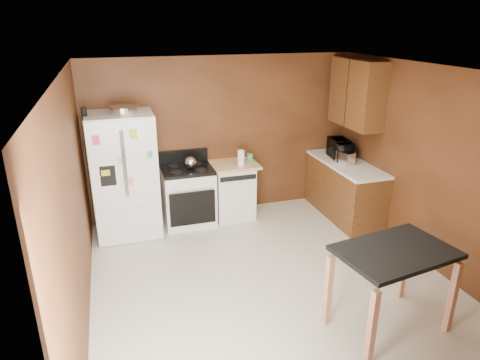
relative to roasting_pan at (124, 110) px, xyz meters
name	(u,v)px	position (x,y,z in m)	size (l,w,h in m)	color
floor	(271,282)	(1.48, -1.85, -1.85)	(4.50, 4.50, 0.00)	beige
ceiling	(278,72)	(1.48, -1.85, 0.65)	(4.50, 4.50, 0.00)	white
wall_back	(222,137)	(1.48, 0.40, -0.60)	(4.20, 4.20, 0.00)	brown
wall_front	(402,309)	(1.48, -4.10, -0.60)	(4.20, 4.20, 0.00)	brown
wall_left	(74,210)	(-0.62, -1.85, -0.60)	(4.50, 4.50, 0.00)	brown
wall_right	(431,168)	(3.58, -1.85, -0.60)	(4.50, 4.50, 0.00)	brown
roasting_pan	(124,110)	(0.00, 0.00, 0.00)	(0.38, 0.38, 0.10)	silver
pen_cup	(84,112)	(-0.51, -0.05, 0.01)	(0.07, 0.07, 0.11)	black
kettle	(191,163)	(0.89, 0.04, -0.86)	(0.18, 0.18, 0.18)	silver
paper_towel	(241,158)	(1.66, -0.04, -0.84)	(0.10, 0.10, 0.24)	white
green_canister	(250,157)	(1.87, 0.17, -0.90)	(0.10, 0.10, 0.11)	#3B9B58
toaster	(345,158)	(3.22, -0.45, -0.85)	(0.16, 0.26, 0.19)	silver
microwave	(340,150)	(3.28, -0.16, -0.81)	(0.50, 0.34, 0.28)	black
refrigerator	(125,175)	(-0.07, 0.01, -0.95)	(0.90, 0.80, 1.80)	white
gas_range	(188,195)	(0.84, 0.07, -1.39)	(0.76, 0.68, 1.10)	white
dishwasher	(233,190)	(1.56, 0.10, -1.40)	(0.78, 0.63, 0.89)	white
right_cabinets	(348,161)	(3.32, -0.37, -0.94)	(0.63, 1.58, 2.45)	brown
island	(394,263)	(2.33, -2.94, -1.09)	(1.21, 0.90, 0.91)	black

